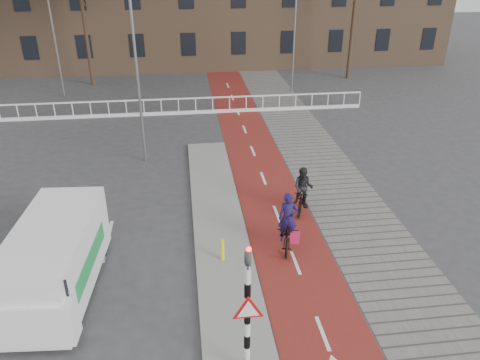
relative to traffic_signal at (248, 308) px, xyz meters
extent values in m
plane|color=#38383A|center=(0.60, 2.02, -1.99)|extent=(120.00, 120.00, 0.00)
cube|color=maroon|center=(2.10, 12.02, -1.98)|extent=(2.50, 60.00, 0.01)
cube|color=slate|center=(4.90, 12.02, -1.98)|extent=(3.00, 60.00, 0.01)
cube|color=gray|center=(-0.10, 6.02, -1.93)|extent=(1.80, 16.00, 0.12)
cylinder|color=black|center=(0.00, 0.02, -0.43)|extent=(0.14, 0.14, 2.88)
imported|color=black|center=(0.00, 0.02, 1.41)|extent=(0.13, 0.16, 0.80)
cylinder|color=#FF0C05|center=(0.00, -0.12, 1.59)|extent=(0.11, 0.02, 0.11)
cylinder|color=#F6EB0D|center=(-0.16, 4.34, -1.51)|extent=(0.12, 0.12, 0.72)
imported|color=black|center=(2.01, 4.94, -1.49)|extent=(1.04, 1.95, 0.98)
imported|color=#1C1445|center=(2.01, 4.94, -0.89)|extent=(0.69, 0.53, 1.70)
cube|color=#C61C4E|center=(2.13, 4.40, -1.30)|extent=(0.34, 0.25, 0.36)
imported|color=black|center=(3.05, 7.10, -1.49)|extent=(1.10, 1.67, 0.98)
imported|color=black|center=(3.05, 7.10, -0.97)|extent=(0.92, 0.84, 1.53)
cube|color=white|center=(-4.90, 3.61, -0.88)|extent=(2.29, 4.97, 1.94)
cube|color=green|center=(-5.88, 3.61, -0.98)|extent=(0.25, 3.09, 0.55)
cube|color=green|center=(-3.92, 3.61, -0.98)|extent=(0.25, 3.09, 0.55)
cube|color=black|center=(-4.90, 1.53, -0.48)|extent=(1.74, 0.18, 0.90)
cylinder|color=black|center=(-5.85, 2.03, -1.65)|extent=(0.29, 0.69, 0.68)
cylinder|color=black|center=(-4.20, 1.90, -1.65)|extent=(0.29, 0.69, 0.68)
cylinder|color=black|center=(-5.60, 5.31, -1.65)|extent=(0.29, 0.69, 0.68)
cylinder|color=black|center=(-3.96, 5.19, -1.65)|extent=(0.29, 0.69, 0.68)
cube|color=silver|center=(-4.40, 19.02, -1.04)|extent=(28.00, 0.08, 0.08)
cube|color=silver|center=(-4.40, 19.02, -1.89)|extent=(28.00, 0.10, 0.20)
cylinder|color=#2F1F15|center=(-7.43, 26.40, 2.01)|extent=(0.24, 0.24, 8.00)
cylinder|color=#2F1F15|center=(11.26, 26.06, 1.97)|extent=(0.25, 0.25, 7.92)
cylinder|color=slate|center=(-2.98, 12.48, 2.07)|extent=(0.12, 0.12, 8.12)
cylinder|color=slate|center=(-8.91, 23.87, 1.77)|extent=(0.12, 0.12, 7.52)
cylinder|color=slate|center=(6.30, 23.10, 1.71)|extent=(0.12, 0.12, 7.40)
camera|label=1|loc=(-1.11, -7.57, 6.87)|focal=35.00mm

